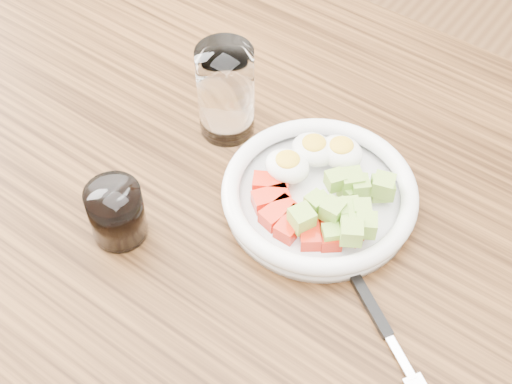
% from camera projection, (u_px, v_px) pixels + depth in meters
% --- Properties ---
extents(dining_table, '(1.50, 0.90, 0.77)m').
position_uv_depth(dining_table, '(258.00, 262.00, 0.95)').
color(dining_table, brown).
rests_on(dining_table, ground).
extents(bowl, '(0.24, 0.24, 0.06)m').
position_uv_depth(bowl, '(320.00, 192.00, 0.86)').
color(bowl, white).
rests_on(bowl, dining_table).
extents(fork, '(0.17, 0.11, 0.01)m').
position_uv_depth(fork, '(380.00, 322.00, 0.77)').
color(fork, black).
rests_on(fork, dining_table).
extents(water_glass, '(0.07, 0.07, 0.13)m').
position_uv_depth(water_glass, '(226.00, 92.00, 0.91)').
color(water_glass, white).
rests_on(water_glass, dining_table).
extents(coffee_glass, '(0.07, 0.07, 0.07)m').
position_uv_depth(coffee_glass, '(117.00, 213.00, 0.82)').
color(coffee_glass, white).
rests_on(coffee_glass, dining_table).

